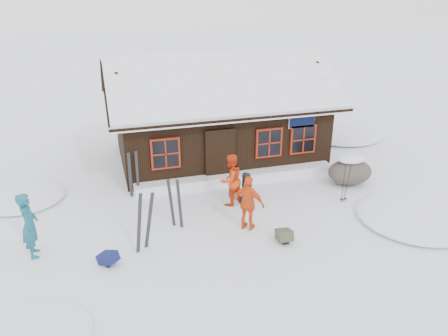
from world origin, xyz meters
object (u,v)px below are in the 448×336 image
at_px(skier_teal, 29,225).
at_px(boulder, 350,171).
at_px(ski_poles, 345,184).
at_px(backpack_blue, 108,260).
at_px(skier_crouched, 246,188).
at_px(skier_orange_left, 231,180).
at_px(ski_pair_left, 144,222).
at_px(backpack_olive, 284,237).
at_px(skier_orange_right, 248,203).

bearing_deg(skier_teal, boulder, -86.00).
xyz_separation_m(ski_poles, backpack_blue, (-7.87, -1.44, -0.51)).
bearing_deg(skier_crouched, skier_orange_left, 129.62).
xyz_separation_m(skier_teal, ski_pair_left, (2.97, -0.55, -0.10)).
relative_size(ski_poles, backpack_olive, 2.51).
bearing_deg(ski_pair_left, skier_orange_right, -11.26).
bearing_deg(boulder, backpack_blue, -163.20).
height_order(ski_poles, backpack_olive, ski_poles).
xyz_separation_m(skier_teal, skier_orange_right, (6.07, -0.36, -0.08)).
bearing_deg(backpack_olive, boulder, 42.82).
bearing_deg(backpack_blue, ski_poles, -32.77).
relative_size(skier_teal, backpack_blue, 3.81).
bearing_deg(skier_teal, backpack_olive, -105.70).
xyz_separation_m(skier_crouched, ski_poles, (3.26, -0.80, 0.07)).
relative_size(skier_teal, skier_crouched, 1.66).
bearing_deg(ski_pair_left, backpack_olive, -26.25).
bearing_deg(skier_orange_right, boulder, -113.88).
relative_size(skier_orange_left, ski_pair_left, 1.01).
distance_m(skier_teal, ski_poles, 9.81).
bearing_deg(ski_pair_left, skier_orange_left, 16.63).
xyz_separation_m(skier_orange_right, backpack_olive, (0.76, -0.97, -0.71)).
xyz_separation_m(skier_teal, boulder, (10.73, 1.64, -0.45)).
relative_size(skier_teal, ski_poles, 1.38).
relative_size(skier_teal, boulder, 1.13).
distance_m(skier_orange_left, boulder, 4.73).
bearing_deg(ski_poles, backpack_olive, -149.50).
bearing_deg(backpack_olive, ski_pair_left, 174.26).
relative_size(skier_orange_left, skier_orange_right, 1.03).
xyz_separation_m(ski_pair_left, ski_poles, (6.82, 0.98, -0.20)).
relative_size(skier_crouched, backpack_blue, 2.29).
bearing_deg(skier_orange_right, backpack_blue, 52.05).
bearing_deg(ski_poles, skier_teal, -177.52).
distance_m(skier_teal, backpack_olive, 7.00).
xyz_separation_m(skier_crouched, boulder, (4.20, 0.41, -0.07)).
relative_size(ski_pair_left, ski_poles, 1.30).
bearing_deg(skier_orange_right, skier_teal, 39.60).
distance_m(skier_orange_right, backpack_olive, 1.42).
relative_size(skier_orange_right, skier_crouched, 1.53).
bearing_deg(boulder, ski_pair_left, -164.23).
xyz_separation_m(boulder, ski_poles, (-0.94, -1.22, 0.15)).
distance_m(skier_teal, ski_pair_left, 3.02).
distance_m(skier_orange_left, ski_poles, 3.87).
bearing_deg(skier_crouched, ski_pair_left, 167.39).
bearing_deg(boulder, skier_orange_right, -156.84).
xyz_separation_m(ski_pair_left, backpack_blue, (-1.05, -0.47, -0.70)).
height_order(skier_crouched, backpack_blue, skier_crouched).
distance_m(skier_teal, skier_orange_left, 6.18).
bearing_deg(skier_crouched, ski_poles, -52.99).
bearing_deg(backpack_olive, skier_orange_right, 133.60).
xyz_separation_m(boulder, backpack_blue, (-8.82, -2.66, -0.36)).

